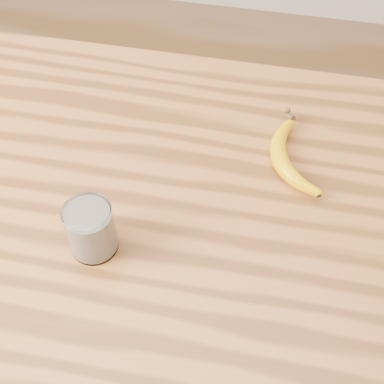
# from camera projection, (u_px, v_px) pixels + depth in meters

# --- Properties ---
(table) EXTENTS (1.20, 0.80, 0.90)m
(table) POSITION_uv_depth(u_px,v_px,m) (93.00, 231.00, 1.03)
(table) COLOR #A55F2B
(table) RESTS_ON ground
(smoothie_glass) EXTENTS (0.07, 0.07, 0.09)m
(smoothie_glass) POSITION_uv_depth(u_px,v_px,m) (91.00, 229.00, 0.82)
(smoothie_glass) COLOR white
(smoothie_glass) RESTS_ON table
(banana) EXTENTS (0.17, 0.27, 0.03)m
(banana) POSITION_uv_depth(u_px,v_px,m) (279.00, 159.00, 0.95)
(banana) COLOR #EAA600
(banana) RESTS_ON table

